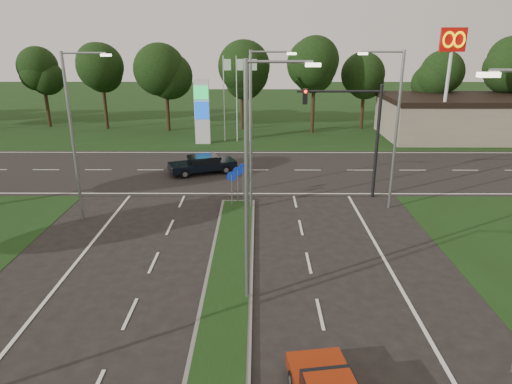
{
  "coord_description": "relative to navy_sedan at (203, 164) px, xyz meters",
  "views": [
    {
      "loc": [
        1.2,
        -9.4,
        9.69
      ],
      "look_at": [
        1.11,
        12.46,
        2.2
      ],
      "focal_mm": 32.0,
      "sensor_mm": 36.0,
      "label": 1
    }
  ],
  "objects": [
    {
      "name": "streetlight_left_far",
      "position": [
        -5.4,
        -9.23,
        4.37
      ],
      "size": [
        2.53,
        0.22,
        9.0
      ],
      "color": "gray",
      "rests_on": "ground"
    },
    {
      "name": "verge_far",
      "position": [
        2.9,
        31.77,
        -0.71
      ],
      "size": [
        160.0,
        50.0,
        0.02
      ],
      "primitive_type": "cube",
      "color": "black",
      "rests_on": "ground"
    },
    {
      "name": "median_kerb",
      "position": [
        2.9,
        -19.23,
        -0.65
      ],
      "size": [
        2.0,
        26.0,
        0.12
      ],
      "primitive_type": "cube",
      "color": "slate",
      "rests_on": "ground"
    },
    {
      "name": "traffic_signal",
      "position": [
        10.09,
        -5.23,
        3.94
      ],
      "size": [
        5.1,
        0.42,
        7.0
      ],
      "color": "black",
      "rests_on": "ground"
    },
    {
      "name": "streetlight_median_near",
      "position": [
        3.9,
        -17.23,
        4.37
      ],
      "size": [
        2.53,
        0.22,
        9.0
      ],
      "color": "gray",
      "rests_on": "ground"
    },
    {
      "name": "navy_sedan",
      "position": [
        0.0,
        0.0,
        0.0
      ],
      "size": [
        5.18,
        3.54,
        1.32
      ],
      "rotation": [
        0.0,
        0.0,
        1.94
      ],
      "color": "black",
      "rests_on": "ground"
    },
    {
      "name": "mcdonalds_sign",
      "position": [
        20.9,
        8.74,
        7.28
      ],
      "size": [
        2.2,
        0.47,
        10.4
      ],
      "color": "silver",
      "rests_on": "ground"
    },
    {
      "name": "gas_pylon",
      "position": [
        -0.89,
        9.82,
        2.49
      ],
      "size": [
        5.8,
        1.26,
        8.0
      ],
      "color": "silver",
      "rests_on": "ground"
    },
    {
      "name": "commercial_building",
      "position": [
        24.9,
        12.77,
        1.29
      ],
      "size": [
        16.0,
        9.0,
        4.0
      ],
      "primitive_type": "cube",
      "color": "gray",
      "rests_on": "ground"
    },
    {
      "name": "streetlight_median_far",
      "position": [
        3.9,
        -7.23,
        4.37
      ],
      "size": [
        2.53,
        0.22,
        9.0
      ],
      "color": "gray",
      "rests_on": "ground"
    },
    {
      "name": "streetlight_right_far",
      "position": [
        11.7,
        -7.23,
        4.37
      ],
      "size": [
        2.53,
        0.22,
        9.0
      ],
      "rotation": [
        0.0,
        0.0,
        3.14
      ],
      "color": "gray",
      "rests_on": "ground"
    },
    {
      "name": "median_signs",
      "position": [
        2.9,
        -6.83,
        1.0
      ],
      "size": [
        1.16,
        1.76,
        2.38
      ],
      "color": "gray",
      "rests_on": "ground"
    },
    {
      "name": "treeline_far",
      "position": [
        3.0,
        16.7,
        6.12
      ],
      "size": [
        6.0,
        6.0,
        9.9
      ],
      "color": "black",
      "rests_on": "ground"
    },
    {
      "name": "cross_road",
      "position": [
        2.9,
        0.77,
        -0.71
      ],
      "size": [
        160.0,
        12.0,
        0.02
      ],
      "primitive_type": "cube",
      "color": "black",
      "rests_on": "ground"
    }
  ]
}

